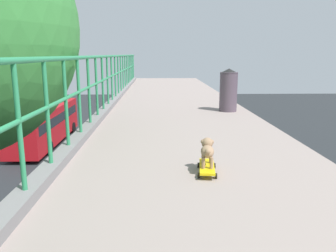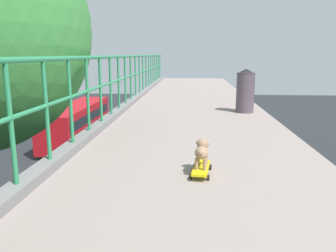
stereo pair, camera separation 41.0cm
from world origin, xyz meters
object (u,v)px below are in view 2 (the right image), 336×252
(city_bus, at_px, (77,121))
(litter_bin, at_px, (245,90))
(small_dog, at_px, (202,151))
(toy_skateboard, at_px, (201,168))

(city_bus, height_order, litter_bin, litter_bin)
(small_dog, height_order, litter_bin, litter_bin)
(small_dog, bearing_deg, litter_bin, 75.18)
(toy_skateboard, bearing_deg, small_dog, 81.58)
(city_bus, xyz_separation_m, litter_bin, (10.48, -19.28, 4.59))
(small_dog, bearing_deg, toy_skateboard, -98.42)
(small_dog, distance_m, litter_bin, 4.06)
(toy_skateboard, distance_m, litter_bin, 4.10)
(city_bus, bearing_deg, toy_skateboard, -67.88)
(small_dog, xyz_separation_m, litter_bin, (1.04, 3.92, 0.23))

